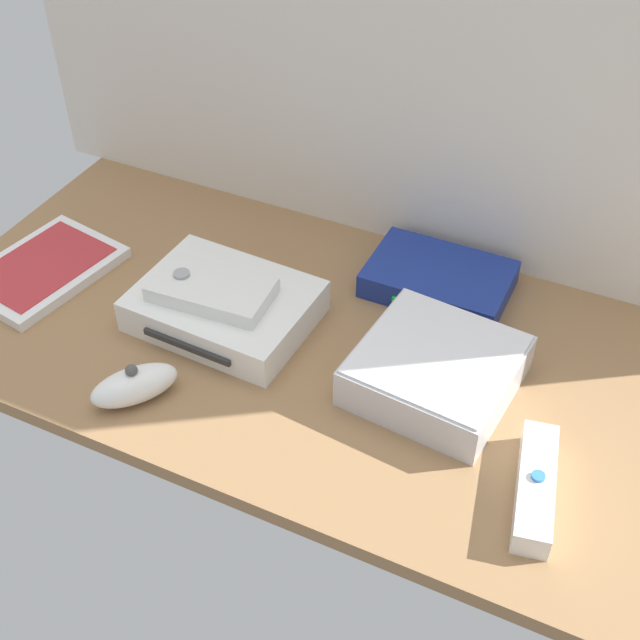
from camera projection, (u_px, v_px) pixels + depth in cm
name	position (u px, v px, depth cm)	size (l,w,h in cm)	color
ground_plane	(320.00, 351.00, 103.20)	(100.00, 48.00, 2.00)	#936D47
back_wall	(412.00, 11.00, 97.76)	(110.00, 1.20, 64.00)	silver
game_console	(225.00, 306.00, 104.48)	(21.67, 17.20, 4.40)	white
mini_computer	(436.00, 370.00, 95.62)	(18.56, 18.56, 5.30)	silver
game_case	(43.00, 269.00, 112.27)	(16.62, 21.03, 1.56)	white
network_router	(439.00, 279.00, 109.20)	(18.05, 12.46, 3.40)	navy
remote_wand	(535.00, 487.00, 84.91)	(6.37, 15.22, 3.40)	white
remote_nunchuk	(134.00, 385.00, 94.67)	(9.55, 10.63, 5.10)	white
remote_classic_pad	(212.00, 289.00, 101.88)	(14.90, 8.93, 2.40)	white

